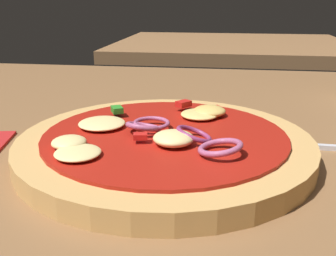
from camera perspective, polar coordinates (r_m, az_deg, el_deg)
name	(u,v)px	position (r m, az deg, el deg)	size (l,w,h in m)	color
dining_table	(160,184)	(0.36, -1.13, -8.22)	(1.44, 1.01, 0.04)	brown
pizza	(164,143)	(0.37, -0.54, -2.23)	(0.28, 0.28, 0.04)	tan
background_table	(232,47)	(1.36, 9.29, 11.57)	(0.76, 0.61, 0.04)	brown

